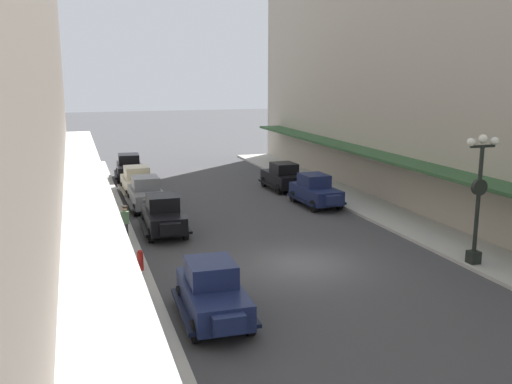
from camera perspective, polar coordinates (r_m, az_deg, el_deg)
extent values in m
plane|color=#424244|center=(23.03, 4.68, -7.32)|extent=(200.00, 200.00, 0.00)
cube|color=#B7B5AD|center=(21.40, -14.43, -8.98)|extent=(3.00, 60.00, 0.15)
cube|color=#B7B5AD|center=(26.70, 19.76, -5.12)|extent=(3.00, 60.00, 0.15)
cube|color=slate|center=(20.19, -23.99, 16.26)|extent=(2.50, 60.00, 18.88)
cube|color=white|center=(20.54, -16.52, -1.43)|extent=(1.80, 54.00, 0.16)
cube|color=#335933|center=(26.41, 21.24, 1.13)|extent=(1.80, 54.00, 0.16)
cube|color=black|center=(27.44, -9.35, -2.67)|extent=(1.77, 3.93, 0.80)
cube|color=black|center=(27.50, -9.48, -1.03)|extent=(1.47, 1.72, 0.70)
cube|color=#8C9EA8|center=(27.50, -9.48, -1.03)|extent=(1.40, 1.69, 0.42)
cube|color=black|center=(25.38, -8.69, -3.72)|extent=(0.94, 0.38, 0.52)
cube|color=black|center=(27.65, -7.38, -3.18)|extent=(0.30, 3.51, 0.12)
cube|color=black|center=(27.41, -11.30, -3.45)|extent=(0.30, 3.51, 0.12)
cylinder|color=black|center=(26.35, -7.17, -4.11)|extent=(0.23, 0.68, 0.68)
cylinder|color=black|center=(26.14, -10.67, -4.36)|extent=(0.23, 0.68, 0.68)
cylinder|color=black|center=(28.95, -8.12, -2.68)|extent=(0.23, 0.68, 0.68)
cylinder|color=black|center=(28.76, -11.30, -2.89)|extent=(0.23, 0.68, 0.68)
cube|color=#19234C|center=(17.85, -4.40, -10.60)|extent=(1.81, 3.95, 0.80)
cube|color=#19234C|center=(17.81, -4.61, -8.07)|extent=(1.49, 1.74, 0.70)
cube|color=#8C9EA8|center=(17.81, -4.61, -8.07)|extent=(1.42, 1.71, 0.42)
cube|color=#19234C|center=(15.93, -2.76, -13.27)|extent=(0.95, 0.39, 0.52)
cube|color=black|center=(18.18, -1.40, -11.24)|extent=(0.34, 3.52, 0.12)
cube|color=black|center=(17.82, -7.44, -11.83)|extent=(0.34, 3.52, 0.12)
cylinder|color=black|center=(16.97, -0.65, -13.28)|extent=(0.24, 0.69, 0.68)
cylinder|color=black|center=(16.65, -6.17, -13.87)|extent=(0.24, 0.69, 0.68)
cylinder|color=black|center=(19.40, -2.87, -9.97)|extent=(0.24, 0.69, 0.68)
cylinder|color=black|center=(19.12, -7.66, -10.41)|extent=(0.24, 0.69, 0.68)
cube|color=black|center=(42.02, -12.73, 2.24)|extent=(1.89, 3.98, 0.80)
cube|color=black|center=(42.15, -12.80, 3.30)|extent=(1.52, 1.77, 0.70)
cube|color=#8C9EA8|center=(42.15, -12.80, 3.30)|extent=(1.45, 1.73, 0.42)
cube|color=black|center=(39.91, -12.59, 1.82)|extent=(0.95, 0.41, 0.52)
cube|color=black|center=(42.12, -11.42, 1.88)|extent=(0.41, 3.52, 0.12)
cube|color=black|center=(42.05, -14.01, 1.74)|extent=(0.41, 3.52, 0.12)
cylinder|color=black|center=(40.79, -11.48, 1.44)|extent=(0.25, 0.69, 0.68)
cylinder|color=black|center=(40.72, -13.75, 1.32)|extent=(0.25, 0.69, 0.68)
cylinder|color=black|center=(43.47, -11.73, 2.06)|extent=(0.25, 0.69, 0.68)
cylinder|color=black|center=(43.41, -13.86, 1.95)|extent=(0.25, 0.69, 0.68)
cube|color=#19234C|center=(32.93, 6.07, -0.14)|extent=(1.86, 3.97, 0.80)
cube|color=#19234C|center=(33.00, 5.91, 1.22)|extent=(1.51, 1.76, 0.70)
cube|color=#8C9EA8|center=(33.00, 5.91, 1.22)|extent=(1.44, 1.72, 0.42)
cube|color=#19234C|center=(31.07, 7.82, -0.82)|extent=(0.95, 0.40, 0.52)
cube|color=black|center=(33.43, 7.52, -0.56)|extent=(0.39, 3.52, 0.12)
cube|color=black|center=(32.59, 4.57, -0.81)|extent=(0.39, 3.52, 0.12)
cylinder|color=black|center=(32.21, 8.43, -1.21)|extent=(0.25, 0.69, 0.68)
cylinder|color=black|center=(31.47, 5.85, -1.45)|extent=(0.25, 0.69, 0.68)
cylinder|color=black|center=(34.56, 6.25, -0.25)|extent=(0.25, 0.69, 0.68)
cylinder|color=black|center=(33.88, 3.81, -0.45)|extent=(0.25, 0.69, 0.68)
cube|color=slate|center=(32.53, -11.05, -0.45)|extent=(1.76, 3.92, 0.80)
cube|color=slate|center=(32.62, -11.17, 0.93)|extent=(1.47, 1.72, 0.70)
cube|color=#8C9EA8|center=(32.62, -11.17, 0.93)|extent=(1.39, 1.69, 0.42)
cube|color=slate|center=(30.46, -10.49, -1.16)|extent=(0.94, 0.37, 0.52)
cube|color=#393A3D|center=(32.74, -9.39, -0.88)|extent=(0.29, 3.51, 0.12)
cube|color=#393A3D|center=(32.49, -12.69, -1.11)|extent=(0.29, 3.51, 0.12)
cylinder|color=black|center=(31.42, -9.21, -1.56)|extent=(0.23, 0.68, 0.68)
cylinder|color=black|center=(31.20, -12.14, -1.77)|extent=(0.23, 0.68, 0.68)
cylinder|color=black|center=(34.05, -10.01, -0.55)|extent=(0.23, 0.68, 0.68)
cylinder|color=black|center=(33.85, -12.70, -0.73)|extent=(0.23, 0.68, 0.68)
cube|color=black|center=(37.38, 2.70, 1.35)|extent=(1.79, 3.94, 0.80)
cube|color=black|center=(37.02, 2.86, 2.42)|extent=(1.48, 1.73, 0.70)
cube|color=#8C9EA8|center=(37.02, 2.86, 2.42)|extent=(1.41, 1.70, 0.42)
cube|color=black|center=(39.32, 1.53, 1.96)|extent=(0.94, 0.38, 0.52)
cube|color=black|center=(37.10, 1.33, 0.78)|extent=(0.33, 3.51, 0.12)
cube|color=black|center=(37.80, 4.03, 0.96)|extent=(0.33, 3.51, 0.12)
cylinder|color=black|center=(38.42, 0.81, 1.04)|extent=(0.24, 0.69, 0.68)
cylinder|color=black|center=(39.00, 3.04, 1.19)|extent=(0.24, 0.69, 0.68)
cylinder|color=black|center=(35.92, 2.32, 0.27)|extent=(0.24, 0.69, 0.68)
cylinder|color=black|center=(36.54, 4.67, 0.44)|extent=(0.24, 0.69, 0.68)
cube|color=beige|center=(36.27, -11.91, 0.78)|extent=(1.84, 3.96, 0.80)
cube|color=beige|center=(36.38, -12.02, 2.01)|extent=(1.50, 1.75, 0.70)
cube|color=#8C9EA8|center=(36.38, -12.02, 2.01)|extent=(1.43, 1.72, 0.42)
cube|color=beige|center=(34.19, -11.39, 0.22)|extent=(0.95, 0.39, 0.52)
cube|color=#6D6856|center=(36.48, -10.42, 0.39)|extent=(0.37, 3.52, 0.12)
cube|color=#6D6856|center=(36.21, -13.38, 0.18)|extent=(0.37, 3.52, 0.12)
cylinder|color=black|center=(35.15, -10.26, -0.17)|extent=(0.24, 0.69, 0.68)
cylinder|color=black|center=(34.92, -12.86, -0.36)|extent=(0.24, 0.69, 0.68)
cylinder|color=black|center=(37.79, -10.98, 0.64)|extent=(0.24, 0.69, 0.68)
cylinder|color=black|center=(37.58, -13.41, 0.47)|extent=(0.24, 0.69, 0.68)
cube|color=black|center=(24.17, 21.20, -6.18)|extent=(0.44, 0.44, 0.50)
cylinder|color=black|center=(23.58, 21.62, -0.73)|extent=(0.16, 0.16, 4.20)
cube|color=black|center=(23.24, 22.02, 4.33)|extent=(1.10, 0.10, 0.10)
sphere|color=white|center=(22.87, 20.99, 4.75)|extent=(0.32, 0.32, 0.32)
sphere|color=white|center=(23.58, 23.08, 4.78)|extent=(0.32, 0.32, 0.32)
sphere|color=white|center=(23.21, 22.07, 5.01)|extent=(0.36, 0.36, 0.36)
cylinder|color=black|center=(23.48, 21.72, 0.46)|extent=(0.64, 0.18, 0.64)
cylinder|color=silver|center=(23.56, 21.56, 0.51)|extent=(0.56, 0.02, 0.56)
cylinder|color=#B21E19|center=(22.18, -11.66, -6.93)|extent=(0.24, 0.24, 0.70)
sphere|color=#B21E19|center=(22.06, -11.70, -6.02)|extent=(0.20, 0.20, 0.20)
cylinder|color=slate|center=(28.56, -16.02, -2.75)|extent=(0.24, 0.24, 0.85)
cube|color=#3F598C|center=(28.40, -16.10, -1.37)|extent=(0.36, 0.22, 0.56)
sphere|color=#9E7051|center=(28.31, -16.15, -0.58)|extent=(0.22, 0.22, 0.22)
cylinder|color=black|center=(28.29, -16.16, -0.34)|extent=(0.28, 0.28, 0.04)
cylinder|color=#2D2D33|center=(25.92, -13.09, -4.07)|extent=(0.24, 0.24, 0.85)
cube|color=#4C724C|center=(25.74, -13.17, -2.56)|extent=(0.36, 0.22, 0.56)
sphere|color=tan|center=(25.65, -13.21, -1.69)|extent=(0.22, 0.22, 0.22)
cylinder|color=black|center=(25.62, -13.22, -1.43)|extent=(0.28, 0.28, 0.04)
cylinder|color=#2D2D33|center=(26.48, -16.07, -3.89)|extent=(0.24, 0.24, 0.85)
cube|color=#8C6647|center=(26.30, -16.15, -2.41)|extent=(0.36, 0.22, 0.56)
sphere|color=#9E7051|center=(26.21, -16.20, -1.56)|extent=(0.22, 0.22, 0.22)
cylinder|color=#4C4238|center=(23.29, -13.65, -5.91)|extent=(0.24, 0.24, 0.85)
cube|color=#3F598C|center=(23.08, -13.74, -4.25)|extent=(0.36, 0.22, 0.56)
sphere|color=beige|center=(22.98, -13.79, -3.29)|extent=(0.22, 0.22, 0.22)
cylinder|color=black|center=(22.95, -13.80, -3.00)|extent=(0.28, 0.28, 0.04)
cylinder|color=#2D2D33|center=(38.72, -16.52, 0.99)|extent=(0.24, 0.24, 0.85)
cube|color=maroon|center=(38.60, -16.58, 2.01)|extent=(0.36, 0.22, 0.56)
sphere|color=beige|center=(38.53, -16.61, 2.60)|extent=(0.22, 0.22, 0.22)
cylinder|color=black|center=(38.51, -16.62, 2.78)|extent=(0.28, 0.28, 0.04)
cylinder|color=#2D2D33|center=(38.43, -16.66, 0.90)|extent=(0.24, 0.24, 0.85)
cube|color=maroon|center=(38.30, -16.73, 1.93)|extent=(0.36, 0.22, 0.56)
sphere|color=tan|center=(38.24, -16.76, 2.52)|extent=(0.22, 0.22, 0.22)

